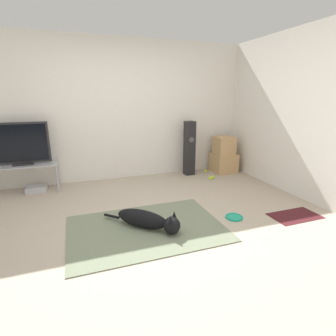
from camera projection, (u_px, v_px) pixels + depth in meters
The scene contains 16 objects.
ground_plane at pixel (142, 227), 3.24m from camera, with size 12.00×12.00×0.00m, color #B2A38E.
wall_back at pixel (112, 111), 4.79m from camera, with size 8.00×0.06×2.55m.
wall_right at pixel (317, 116), 3.73m from camera, with size 0.06×8.00×2.55m.
area_rug at pixel (147, 228), 3.19m from camera, with size 1.84×1.28×0.01m.
dog at pixel (149, 220), 3.15m from camera, with size 0.80×0.78×0.26m.
frisbee at pixel (234, 217), 3.46m from camera, with size 0.23×0.23×0.03m.
cardboard_box_lower at pixel (223, 163), 5.50m from camera, with size 0.46×0.47×0.39m.
cardboard_box_upper at pixel (224, 145), 5.39m from camera, with size 0.37×0.38×0.35m.
floor_speaker at pixel (189, 148), 5.22m from camera, with size 0.19×0.19×1.07m.
tv_stand at pixel (24, 168), 4.28m from camera, with size 1.05×0.43×0.47m.
tv at pixel (21, 144), 4.18m from camera, with size 0.85×0.20×0.68m.
tennis_ball_by_boxes at pixel (210, 178), 4.99m from camera, with size 0.07×0.07×0.07m.
tennis_ball_near_speaker at pixel (206, 171), 5.49m from camera, with size 0.07×0.07×0.07m.
tennis_ball_loose_on_carpet at pixel (213, 177), 5.06m from camera, with size 0.07×0.07×0.07m.
game_console at pixel (37, 188), 4.42m from camera, with size 0.32×0.27×0.09m.
door_mat at pixel (295, 216), 3.52m from camera, with size 0.67×0.38×0.01m.
Camera 1 is at (-0.68, -2.86, 1.58)m, focal length 28.00 mm.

